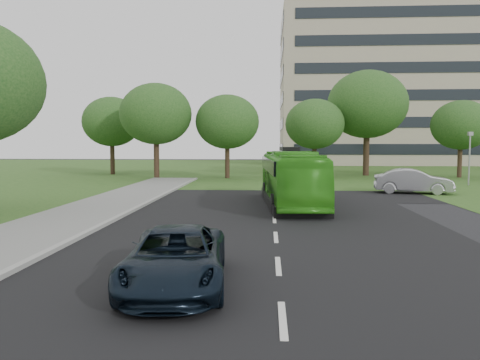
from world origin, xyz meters
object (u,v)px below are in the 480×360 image
Objects in this scene: tree_park_c at (315,124)px; tree_park_b at (227,122)px; office_building at (401,89)px; tree_park_e at (461,125)px; bus at (291,178)px; tree_park_d at (367,105)px; sedan at (413,181)px; tree_park_f at (112,122)px; tree_park_a at (156,114)px; suv at (176,258)px; camera_pole at (470,151)px.

tree_park_b is at bearing -166.50° from tree_park_c.
tree_park_e is (-3.17, -33.08, -7.29)m from office_building.
tree_park_e is 0.71× the size of bus.
tree_park_d is 1.02× the size of bus.
tree_park_e is (23.07, 2.17, -0.28)m from tree_park_b.
bus is 10.82m from sedan.
tree_park_b is 19.67m from sedan.
sedan is at bearing -91.49° from tree_park_d.
tree_park_f is 32.72m from sedan.
tree_park_c is at bearing 11.36° from tree_park_a.
tree_park_b is (-26.24, -35.25, -7.01)m from office_building.
tree_park_c is 0.93× the size of tree_park_f.
tree_park_b is 0.75× the size of bus.
tree_park_a is 1.78× the size of sedan.
sedan is at bearing 55.65° from suv.
tree_park_d is at bearing -0.41° from tree_park_f.
tree_park_e is 0.91× the size of tree_park_f.
office_building reaches higher than tree_park_f.
sedan is at bearing -30.35° from tree_park_a.
bus is at bearing -98.88° from tree_park_c.
office_building is 4.74× the size of tree_park_f.
tree_park_d is 27.48m from tree_park_f.
tree_park_c is (15.45, 3.11, -0.87)m from tree_park_a.
tree_park_a is 30.03m from tree_park_e.
sedan is (8.61, 6.51, -0.66)m from bus.
tree_park_b reaches higher than tree_park_c.
camera_pole is at bearing -98.08° from office_building.
tree_park_d reaches higher than tree_park_a.
bus is (-20.96, -54.89, -11.00)m from office_building.
bus is at bearing -110.55° from tree_park_d.
office_building is 3.63× the size of tree_park_d.
tree_park_f is 30.82m from bus.
tree_park_d is at bearing 10.71° from sedan.
office_building is 5.09× the size of tree_park_c.
tree_park_f reaches higher than camera_pole.
tree_park_c is at bearing 135.72° from camera_pole.
tree_park_a reaches higher than tree_park_c.
bus is 19.85m from camera_pole.
tree_park_d is at bearing 17.60° from tree_park_b.
tree_park_c is 14.40m from tree_park_e.
tree_park_b is at bearing -174.63° from tree_park_e.
tree_park_f is at bearing -142.19° from office_building.
office_building is 59.78m from bus.
office_building is 49.45m from tree_park_a.
tree_park_d is (14.35, 4.55, 1.98)m from tree_park_b.
office_building reaches higher than tree_park_d.
camera_pole is at bearing -107.44° from tree_park_e.
camera_pole is (11.61, -8.79, -2.54)m from tree_park_c.
office_building is at bearing 47.69° from tree_park_a.
bus is at bearing -74.95° from tree_park_b.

